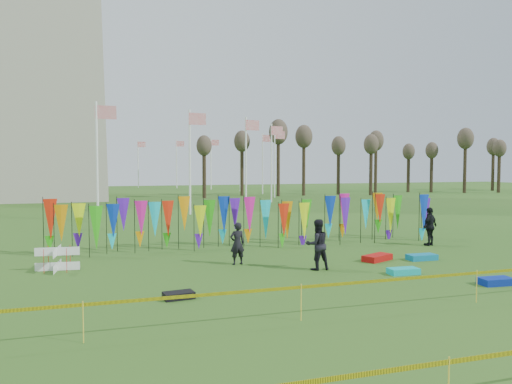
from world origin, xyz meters
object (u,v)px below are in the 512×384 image
object	(u,v)px
person_mid	(317,245)
kite_bag_blue	(496,281)
kite_bag_turquoise	(403,271)
kite_bag_teal	(422,257)
person_left	(237,243)
kite_bag_black	(179,295)
box_kite	(57,259)
kite_bag_red	(377,258)
person_right	(430,226)

from	to	relation	value
person_mid	kite_bag_blue	bearing A→B (deg)	138.75
person_mid	kite_bag_turquoise	world-z (taller)	person_mid
kite_bag_blue	kite_bag_teal	xyz separation A→B (m)	(0.35, 4.23, 0.00)
kite_bag_turquoise	kite_bag_teal	xyz separation A→B (m)	(2.23, 2.02, 0.01)
person_left	kite_bag_teal	distance (m)	7.41
kite_bag_black	person_left	bearing A→B (deg)	55.30
box_kite	kite_bag_red	distance (m)	12.03
kite_bag_black	kite_bag_red	bearing A→B (deg)	21.07
kite_bag_red	person_mid	bearing A→B (deg)	-164.49
person_right	person_left	bearing A→B (deg)	-14.93
person_right	kite_bag_blue	distance (m)	7.75
person_mid	kite_bag_blue	distance (m)	5.88
kite_bag_black	kite_bag_teal	xyz separation A→B (m)	(10.14, 2.82, 0.01)
person_right	kite_bag_blue	world-z (taller)	person_right
kite_bag_turquoise	kite_bag_blue	world-z (taller)	kite_bag_blue
kite_bag_black	box_kite	bearing A→B (deg)	124.97
person_right	kite_bag_teal	distance (m)	3.95
kite_bag_red	kite_bag_black	bearing A→B (deg)	-158.93
person_mid	kite_bag_teal	bearing A→B (deg)	-175.36
person_mid	kite_bag_teal	xyz separation A→B (m)	(4.76, 0.43, -0.80)
kite_bag_red	kite_bag_black	world-z (taller)	kite_bag_red
kite_bag_red	kite_bag_blue	bearing A→B (deg)	-72.86
kite_bag_turquoise	kite_bag_red	size ratio (longest dim) A/B	0.80
person_mid	kite_bag_teal	distance (m)	4.84
person_left	kite_bag_blue	distance (m)	8.91
kite_bag_blue	kite_bag_teal	distance (m)	4.24
kite_bag_black	kite_bag_teal	distance (m)	10.52
person_mid	kite_bag_blue	size ratio (longest dim) A/B	1.74
box_kite	person_right	bearing A→B (deg)	2.42
kite_bag_blue	kite_bag_teal	bearing A→B (deg)	85.31
person_left	kite_bag_blue	xyz separation A→B (m)	(6.90, -5.59, -0.69)
kite_bag_red	person_right	bearing A→B (deg)	29.98
box_kite	person_left	size ratio (longest dim) A/B	0.54
box_kite	person_mid	world-z (taller)	person_mid
box_kite	kite_bag_black	distance (m)	6.16
person_left	kite_bag_red	world-z (taller)	person_left
kite_bag_red	kite_bag_teal	distance (m)	1.82
person_mid	person_left	bearing A→B (deg)	-36.08
person_left	person_right	world-z (taller)	person_right
kite_bag_blue	person_mid	bearing A→B (deg)	139.22
kite_bag_blue	kite_bag_black	world-z (taller)	kite_bag_blue
person_right	kite_bag_teal	world-z (taller)	person_right
kite_bag_turquoise	kite_bag_black	world-z (taller)	kite_bag_turquoise
person_left	person_right	distance (m)	9.93
box_kite	person_right	world-z (taller)	person_right
person_left	person_right	size ratio (longest dim) A/B	0.89
person_right	kite_bag_red	distance (m)	5.07
person_right	kite_bag_red	bearing A→B (deg)	6.08
box_kite	kite_bag_teal	size ratio (longest dim) A/B	0.74
person_left	kite_bag_red	xyz separation A→B (m)	(5.47, -0.95, -0.69)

